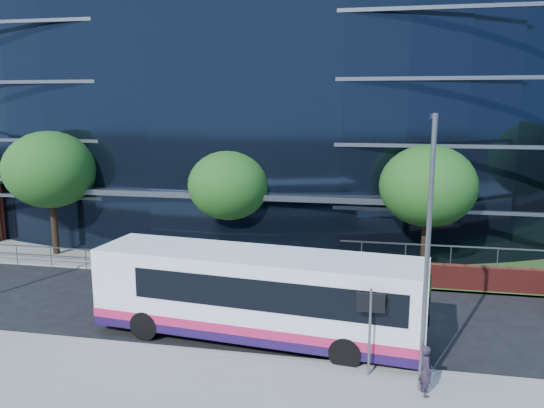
% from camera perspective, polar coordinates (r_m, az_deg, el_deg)
% --- Properties ---
extents(ground, '(200.00, 200.00, 0.00)m').
position_cam_1_polar(ground, '(19.46, -3.46, -14.85)').
color(ground, black).
rests_on(ground, ground).
extents(kerb, '(80.00, 0.25, 0.16)m').
position_cam_1_polar(kerb, '(18.56, -4.26, -15.91)').
color(kerb, gray).
rests_on(kerb, ground).
extents(yellow_line_outer, '(80.00, 0.08, 0.01)m').
position_cam_1_polar(yellow_line_outer, '(18.77, -4.09, -15.85)').
color(yellow_line_outer, gold).
rests_on(yellow_line_outer, ground).
extents(yellow_line_inner, '(80.00, 0.08, 0.01)m').
position_cam_1_polar(yellow_line_inner, '(18.90, -3.97, -15.65)').
color(yellow_line_inner, gold).
rests_on(yellow_line_inner, ground).
extents(far_forecourt, '(50.00, 8.00, 0.10)m').
position_cam_1_polar(far_forecourt, '(31.02, -9.15, -5.05)').
color(far_forecourt, gray).
rests_on(far_forecourt, ground).
extents(glass_office, '(44.00, 23.10, 16.00)m').
position_cam_1_polar(glass_office, '(38.78, -1.60, 10.09)').
color(glass_office, black).
rests_on(glass_office, ground).
extents(guard_railings, '(24.00, 0.05, 1.10)m').
position_cam_1_polar(guard_railings, '(28.08, -15.87, -5.37)').
color(guard_railings, slate).
rests_on(guard_railings, ground).
extents(street_sign, '(0.85, 0.09, 2.80)m').
position_cam_1_polar(street_sign, '(16.61, 10.54, -11.53)').
color(street_sign, slate).
rests_on(street_sign, pavement_near).
extents(tree_far_a, '(4.95, 4.95, 6.98)m').
position_cam_1_polar(tree_far_a, '(31.52, -22.76, 3.42)').
color(tree_far_a, black).
rests_on(tree_far_a, ground).
extents(tree_far_b, '(4.29, 4.29, 6.05)m').
position_cam_1_polar(tree_far_b, '(27.84, -4.66, 2.01)').
color(tree_far_b, black).
rests_on(tree_far_b, ground).
extents(tree_far_c, '(4.62, 4.62, 6.51)m').
position_cam_1_polar(tree_far_c, '(26.40, 16.42, 1.85)').
color(tree_far_c, black).
rests_on(tree_far_c, ground).
extents(streetlight_east, '(0.15, 0.77, 8.00)m').
position_cam_1_polar(streetlight_east, '(15.41, 16.40, -4.58)').
color(streetlight_east, slate).
rests_on(streetlight_east, pavement_near).
extents(city_bus, '(12.07, 3.98, 3.21)m').
position_cam_1_polar(city_bus, '(19.17, -1.37, -9.72)').
color(city_bus, white).
rests_on(city_bus, ground).
extents(pedestrian, '(0.46, 0.61, 1.50)m').
position_cam_1_polar(pedestrian, '(16.46, 16.22, -16.81)').
color(pedestrian, '#2C2132').
rests_on(pedestrian, pavement_near).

